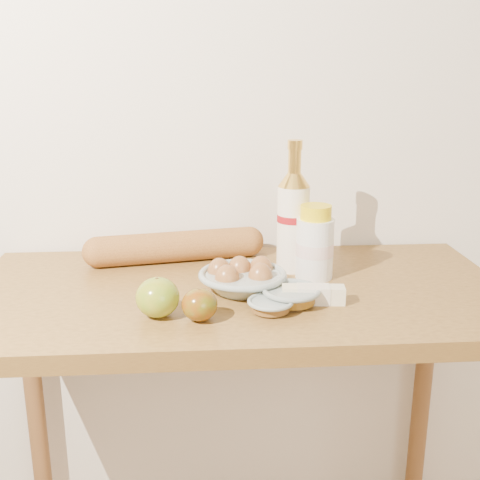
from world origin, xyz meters
name	(u,v)px	position (x,y,z in m)	size (l,w,h in m)	color
back_wall	(230,96)	(0.00, 1.51, 1.30)	(3.50, 0.02, 2.60)	white
table	(239,338)	(0.00, 1.18, 0.78)	(1.20, 0.60, 0.90)	olive
bourbon_bottle	(293,219)	(0.14, 1.29, 1.03)	(0.08, 0.08, 0.31)	white
cream_bottle	(315,244)	(0.18, 1.24, 0.98)	(0.11, 0.11, 0.17)	white
egg_bowl	(242,278)	(0.01, 1.17, 0.93)	(0.21, 0.21, 0.07)	#94A19C
baguette	(176,247)	(-0.15, 1.38, 0.94)	(0.47, 0.15, 0.08)	#AA6F34
apple_yellowgreen	(158,297)	(-0.17, 1.04, 0.94)	(0.10, 0.10, 0.08)	#A39220
apple_redgreen_front	(200,305)	(-0.09, 1.01, 0.93)	(0.09, 0.09, 0.07)	#951408
sugar_bowl	(270,305)	(0.05, 1.04, 0.91)	(0.13, 0.13, 0.03)	#8F9C98
syrup_bowl	(291,295)	(0.10, 1.08, 0.92)	(0.13, 0.13, 0.04)	gray
butter_stick	(313,295)	(0.15, 1.08, 0.92)	(0.13, 0.05, 0.04)	beige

